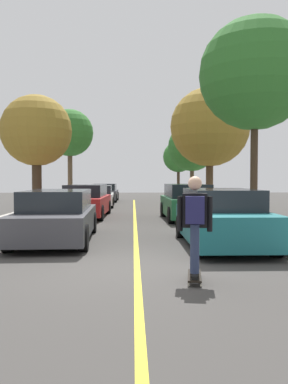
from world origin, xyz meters
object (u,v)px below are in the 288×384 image
at_px(street_tree_left_nearest, 36,131).
at_px(street_tree_left_near, 70,133).
at_px(parked_car_left_farthest, 105,193).
at_px(parked_car_left_far, 99,196).
at_px(skateboard, 195,276).
at_px(parked_car_left_near, 86,201).
at_px(fire_hydrant, 34,212).
at_px(street_tree_right_nearest, 255,74).
at_px(street_tree_right_farthest, 178,157).
at_px(parked_car_right_nearest, 221,218).
at_px(street_tree_right_far, 192,147).
at_px(skateboarder, 195,220).
at_px(parked_car_right_near, 187,202).
at_px(parked_car_left_nearest, 57,216).
at_px(street_tree_right_near, 210,127).

relative_size(street_tree_left_nearest, street_tree_left_near, 0.84).
bearing_deg(parked_car_left_farthest, parked_car_left_far, -90.00).
bearing_deg(parked_car_left_far, skateboard, -80.03).
bearing_deg(parked_car_left_near, skateboard, -74.35).
relative_size(street_tree_left_near, fire_hydrant, 8.51).
distance_m(street_tree_right_nearest, fire_hydrant, 9.14).
relative_size(parked_car_left_near, street_tree_right_farthest, 0.95).
distance_m(parked_car_right_nearest, street_tree_right_far, 18.39).
height_order(street_tree_right_farthest, skateboarder, street_tree_right_farthest).
height_order(parked_car_right_near, skateboarder, skateboarder).
bearing_deg(parked_car_left_farthest, street_tree_left_nearest, -98.53).
xyz_separation_m(street_tree_right_nearest, skateboarder, (-3.16, -7.09, -4.24)).
height_order(parked_car_right_nearest, fire_hydrant, parked_car_right_nearest).
height_order(parked_car_left_nearest, street_tree_right_farthest, street_tree_right_farthest).
bearing_deg(parked_car_left_nearest, skateboard, -54.68).
relative_size(street_tree_right_near, fire_hydrant, 9.31).
height_order(parked_car_left_far, skateboard, parked_car_left_far).
xyz_separation_m(parked_car_left_near, parked_car_right_near, (4.32, -1.28, 0.03)).
distance_m(parked_car_left_nearest, fire_hydrant, 3.75).
bearing_deg(parked_car_left_far, street_tree_left_near, 147.36).
distance_m(street_tree_left_nearest, street_tree_right_near, 9.55).
xyz_separation_m(parked_car_left_far, street_tree_left_near, (-1.94, 1.24, 3.94)).
bearing_deg(parked_car_left_far, fire_hydrant, -98.66).
xyz_separation_m(parked_car_left_nearest, street_tree_left_near, (-1.94, 14.51, 3.89)).
relative_size(parked_car_left_farthest, street_tree_left_nearest, 0.88).
relative_size(parked_car_right_near, street_tree_right_far, 0.76).
xyz_separation_m(street_tree_left_near, street_tree_right_near, (8.19, -3.91, -0.09)).
xyz_separation_m(parked_car_right_nearest, skateboarder, (-1.22, -3.45, 0.33)).
bearing_deg(street_tree_right_nearest, street_tree_right_farthest, 90.00).
bearing_deg(street_tree_left_nearest, street_tree_right_far, 53.96).
distance_m(parked_car_left_nearest, skateboard, 5.41).
xyz_separation_m(parked_car_left_near, parked_car_left_farthest, (-0.00, 11.99, -0.05)).
bearing_deg(street_tree_right_near, fire_hydrant, -137.24).
relative_size(street_tree_right_far, skateboarder, 3.35).
bearing_deg(street_tree_right_far, parked_car_left_nearest, -110.18).
distance_m(street_tree_right_far, street_tree_right_farthest, 8.43).
bearing_deg(fire_hydrant, parked_car_left_farthest, 84.39).
bearing_deg(street_tree_left_nearest, street_tree_right_farthest, 67.40).
relative_size(parked_car_left_far, fire_hydrant, 6.23).
relative_size(parked_car_left_farthest, street_tree_right_near, 0.68).
bearing_deg(street_tree_right_nearest, street_tree_left_near, 124.67).
xyz_separation_m(parked_car_right_near, street_tree_left_near, (-6.26, 9.10, 3.85)).
height_order(street_tree_left_near, street_tree_right_farthest, street_tree_left_near).
relative_size(parked_car_left_farthest, street_tree_right_far, 0.81).
xyz_separation_m(parked_car_right_near, street_tree_left_nearest, (-6.26, 0.35, 2.94)).
relative_size(parked_car_right_nearest, parked_car_right_near, 1.02).
xyz_separation_m(street_tree_left_near, skateboarder, (5.04, -18.93, -3.55)).
relative_size(parked_car_left_near, parked_car_right_nearest, 1.11).
relative_size(parked_car_right_near, street_tree_right_farthest, 0.84).
relative_size(street_tree_left_near, street_tree_right_near, 0.91).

